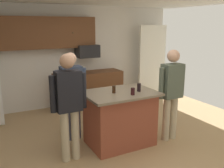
% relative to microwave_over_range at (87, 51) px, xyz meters
% --- Properties ---
extents(floor, '(7.04, 7.04, 0.00)m').
position_rel_microwave_over_range_xyz_m(floor, '(-0.60, -2.50, -1.45)').
color(floor, tan).
rests_on(floor, ground).
extents(back_wall, '(6.40, 0.10, 2.60)m').
position_rel_microwave_over_range_xyz_m(back_wall, '(-0.60, 0.30, -0.15)').
color(back_wall, silver).
rests_on(back_wall, ground).
extents(french_door_window_panel, '(0.90, 0.06, 2.00)m').
position_rel_microwave_over_range_xyz_m(french_door_window_panel, '(2.00, -0.10, -0.35)').
color(french_door_window_panel, white).
rests_on(french_door_window_panel, ground).
extents(cabinet_run_upper, '(2.40, 0.38, 0.75)m').
position_rel_microwave_over_range_xyz_m(cabinet_run_upper, '(-1.00, 0.10, 0.48)').
color(cabinet_run_upper, brown).
extents(cabinet_run_lower, '(1.80, 0.63, 0.90)m').
position_rel_microwave_over_range_xyz_m(cabinet_run_lower, '(0.00, -0.02, -1.00)').
color(cabinet_run_lower, brown).
rests_on(cabinet_run_lower, ground).
extents(microwave_over_range, '(0.56, 0.40, 0.32)m').
position_rel_microwave_over_range_xyz_m(microwave_over_range, '(0.00, 0.00, 0.00)').
color(microwave_over_range, black).
extents(kitchen_island, '(1.25, 0.91, 0.97)m').
position_rel_microwave_over_range_xyz_m(kitchen_island, '(-0.35, -2.35, -0.96)').
color(kitchen_island, brown).
rests_on(kitchen_island, ground).
extents(person_guest_right, '(0.57, 0.22, 1.70)m').
position_rel_microwave_over_range_xyz_m(person_guest_right, '(-1.31, -2.47, -0.46)').
color(person_guest_right, tan).
rests_on(person_guest_right, ground).
extents(person_guest_by_door, '(0.57, 0.22, 1.69)m').
position_rel_microwave_over_range_xyz_m(person_guest_by_door, '(0.57, -2.62, -0.47)').
color(person_guest_by_door, tan).
rests_on(person_guest_by_door, ground).
extents(person_guest_left, '(0.57, 0.22, 1.64)m').
position_rel_microwave_over_range_xyz_m(person_guest_left, '(-1.04, -1.77, -0.51)').
color(person_guest_left, '#4C5166').
rests_on(person_guest_left, ground).
extents(glass_short_whisky, '(0.07, 0.07, 0.14)m').
position_rel_microwave_over_range_xyz_m(glass_short_whisky, '(-0.03, -2.46, -0.41)').
color(glass_short_whisky, black).
rests_on(glass_short_whisky, kitchen_island).
extents(glass_stout_tall, '(0.07, 0.07, 0.12)m').
position_rel_microwave_over_range_xyz_m(glass_stout_tall, '(-0.25, -2.60, -0.42)').
color(glass_stout_tall, black).
rests_on(glass_stout_tall, kitchen_island).
extents(glass_pilsner, '(0.06, 0.06, 0.13)m').
position_rel_microwave_over_range_xyz_m(glass_pilsner, '(-0.47, -2.35, -0.42)').
color(glass_pilsner, black).
rests_on(glass_pilsner, kitchen_island).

